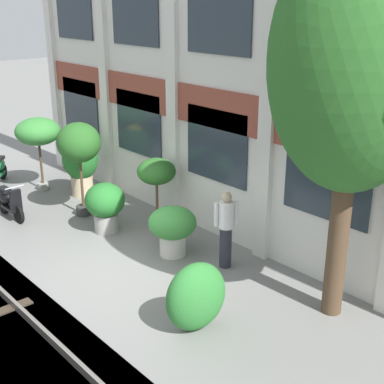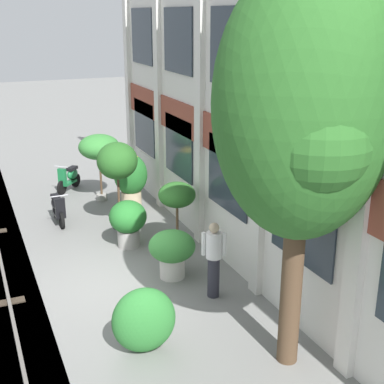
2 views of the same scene
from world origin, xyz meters
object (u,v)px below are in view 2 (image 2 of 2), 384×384
at_px(scooter_second_parked, 70,178).
at_px(resident_by_doorway, 214,257).
at_px(topiary_hedge, 144,320).
at_px(scooter_near_curb, 58,208).
at_px(potted_plant_glazed_jar, 128,220).
at_px(potted_plant_fluted_column, 172,250).
at_px(potted_plant_tall_urn, 99,148).
at_px(potted_plant_low_pan, 117,163).
at_px(broadleaf_tree, 303,111).
at_px(potted_plant_ribbed_drum, 131,177).
at_px(potted_plant_terracotta_small, 177,197).

bearing_deg(scooter_second_parked, resident_by_doorway, 51.76).
relative_size(resident_by_doorway, topiary_hedge, 1.36).
height_order(scooter_near_curb, topiary_hedge, topiary_hedge).
distance_m(potted_plant_glazed_jar, resident_by_doorway, 3.38).
xyz_separation_m(potted_plant_fluted_column, potted_plant_tall_urn, (-5.95, -0.16, 1.07)).
xyz_separation_m(potted_plant_low_pan, topiary_hedge, (5.85, -1.22, -1.30)).
xyz_separation_m(broadleaf_tree, resident_by_doorway, (-2.55, -0.23, -3.53)).
height_order(broadleaf_tree, topiary_hedge, broadleaf_tree).
xyz_separation_m(potted_plant_tall_urn, resident_by_doorway, (7.13, 0.66, -0.84)).
relative_size(potted_plant_glazed_jar, scooter_near_curb, 0.91).
relative_size(potted_plant_fluted_column, scooter_near_curb, 0.82).
height_order(broadleaf_tree, potted_plant_ribbed_drum, broadleaf_tree).
bearing_deg(potted_plant_low_pan, potted_plant_glazed_jar, -6.08).
bearing_deg(potted_plant_glazed_jar, scooter_near_curb, -150.14).
relative_size(potted_plant_terracotta_small, potted_plant_tall_urn, 0.82).
xyz_separation_m(potted_plant_tall_urn, scooter_near_curb, (1.43, -1.67, -1.32)).
relative_size(potted_plant_terracotta_small, resident_by_doorway, 1.05).
relative_size(broadleaf_tree, potted_plant_tall_urn, 3.06).
height_order(scooter_second_parked, resident_by_doorway, resident_by_doorway).
height_order(broadleaf_tree, resident_by_doorway, broadleaf_tree).
relative_size(broadleaf_tree, potted_plant_low_pan, 2.68).
xyz_separation_m(broadleaf_tree, potted_plant_fluted_column, (-3.73, -0.73, -3.75)).
bearing_deg(potted_plant_tall_urn, potted_plant_low_pan, -2.63).
xyz_separation_m(potted_plant_fluted_column, potted_plant_terracotta_small, (-1.47, 0.72, 0.70)).
height_order(broadleaf_tree, potted_plant_glazed_jar, broadleaf_tree).
relative_size(potted_plant_fluted_column, potted_plant_low_pan, 0.45).
height_order(potted_plant_glazed_jar, potted_plant_ribbed_drum, potted_plant_ribbed_drum).
bearing_deg(potted_plant_glazed_jar, potted_plant_ribbed_drum, 161.25).
bearing_deg(broadleaf_tree, topiary_hedge, -119.58).
relative_size(potted_plant_fluted_column, potted_plant_glazed_jar, 0.90).
xyz_separation_m(potted_plant_glazed_jar, resident_by_doorway, (3.25, 0.92, 0.19)).
bearing_deg(potted_plant_ribbed_drum, resident_by_doorway, 0.09).
height_order(potted_plant_glazed_jar, resident_by_doorway, resident_by_doorway).
bearing_deg(potted_plant_terracotta_small, potted_plant_low_pan, -152.53).
xyz_separation_m(scooter_near_curb, resident_by_doorway, (5.70, 2.32, 0.48)).
relative_size(potted_plant_tall_urn, resident_by_doorway, 1.28).
bearing_deg(broadleaf_tree, potted_plant_fluted_column, -168.95).
bearing_deg(potted_plant_ribbed_drum, potted_plant_terracotta_small, 4.04).
bearing_deg(resident_by_doorway, potted_plant_terracotta_small, -158.20).
relative_size(potted_plant_low_pan, potted_plant_ribbed_drum, 1.37).
height_order(potted_plant_fluted_column, potted_plant_ribbed_drum, potted_plant_ribbed_drum).
xyz_separation_m(potted_plant_fluted_column, potted_plant_glazed_jar, (-2.07, -0.42, 0.04)).
relative_size(scooter_second_parked, resident_by_doorway, 0.63).
bearing_deg(broadleaf_tree, potted_plant_glazed_jar, -168.80).
bearing_deg(potted_plant_ribbed_drum, broadleaf_tree, 1.62).
distance_m(potted_plant_glazed_jar, potted_plant_ribbed_drum, 2.84).
xyz_separation_m(potted_plant_terracotta_small, resident_by_doorway, (2.65, -0.22, -0.48)).
xyz_separation_m(broadleaf_tree, scooter_near_curb, (-8.25, -2.55, -4.01)).
distance_m(broadleaf_tree, potted_plant_ribbed_drum, 9.13).
bearing_deg(potted_plant_low_pan, broadleaf_tree, 8.05).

